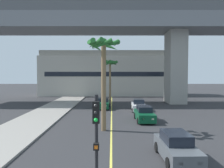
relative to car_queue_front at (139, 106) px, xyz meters
name	(u,v)px	position (x,y,z in m)	size (l,w,h in m)	color
sidewalk_left	(1,141)	(-11.59, -13.48, -0.65)	(4.80, 80.00, 0.15)	gray
lane_stripe_center	(112,119)	(-3.59, -5.48, -0.72)	(0.14, 56.00, 0.01)	#DBCC4C
bridge_overpass	(119,28)	(-2.45, 8.18, 12.01)	(60.62, 8.00, 16.33)	slate
pier_building_backdrop	(113,74)	(-3.59, 22.17, 4.28)	(32.35, 8.04, 10.13)	beige
car_queue_front	(139,106)	(0.00, 0.00, 0.00)	(1.93, 4.15, 1.56)	white
car_queue_second	(104,103)	(-4.79, 2.08, 0.00)	(1.91, 4.14, 1.56)	#0C4728
car_queue_third	(145,114)	(-0.14, -6.31, 0.00)	(1.89, 4.13, 1.56)	#0C4728
car_queue_fourth	(177,147)	(0.16, -16.61, 0.00)	(1.93, 4.15, 1.56)	#4C5156
traffic_light_median_near	(97,137)	(-4.08, -21.40, 1.99)	(0.24, 0.37, 4.20)	black
palm_tree_near_median	(104,58)	(-4.27, -10.15, 5.58)	(2.92, 2.90, 8.00)	brown
palm_tree_mid_median	(111,68)	(-3.84, 6.55, 5.19)	(2.63, 2.69, 7.24)	brown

